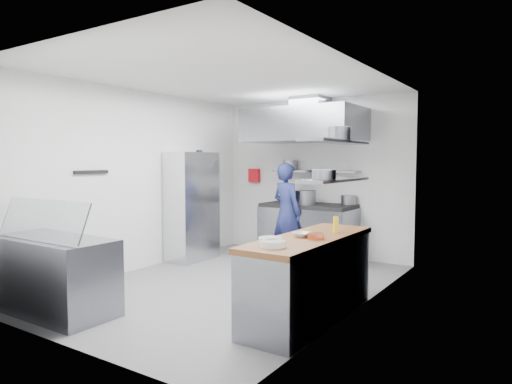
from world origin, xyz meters
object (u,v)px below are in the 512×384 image
Objects in this scene: wire_rack at (192,206)px; display_case at (54,275)px; gas_range at (308,233)px; chef at (287,212)px.

wire_rack is 3.02m from display_case.
display_case is (-1.10, -4.10, -0.03)m from gas_range.
chef reaches higher than gas_range.
gas_range is 1.07× the size of display_case.
wire_rack is at bearing 48.12° from chef.
chef is 3.85m from display_case.
display_case is at bearing -79.75° from wire_rack.
wire_rack is at bearing -144.32° from gas_range.
gas_range reaches higher than display_case.
wire_rack is 1.23× the size of display_case.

